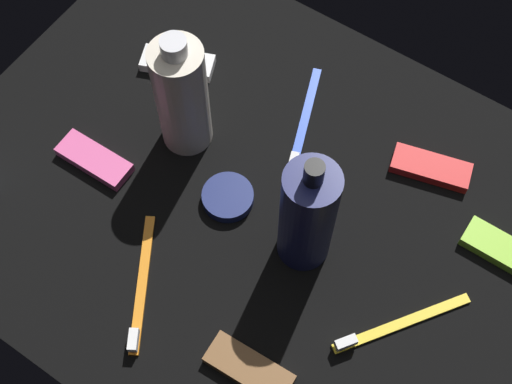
{
  "coord_description": "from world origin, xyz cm",
  "views": [
    {
      "loc": [
        -22.64,
        33.78,
        82.77
      ],
      "look_at": [
        0.0,
        0.0,
        3.0
      ],
      "focal_mm": 49.5,
      "sensor_mm": 36.0,
      "label": 1
    }
  ],
  "objects_px": {
    "toothbrush_orange": "(141,291)",
    "snack_bar_pink": "(94,160)",
    "toothbrush_blue": "(303,126)",
    "snack_bar_white": "(178,63)",
    "cream_tin_left": "(228,197)",
    "bodywash_bottle": "(182,96)",
    "snack_bar_lime": "(503,251)",
    "snack_bar_red": "(431,168)",
    "toothbrush_yellow": "(394,326)",
    "lotion_bottle": "(307,216)",
    "snack_bar_brown": "(249,369)"
  },
  "relations": [
    {
      "from": "snack_bar_pink",
      "to": "snack_bar_lime",
      "type": "bearing_deg",
      "value": -161.03
    },
    {
      "from": "snack_bar_pink",
      "to": "toothbrush_blue",
      "type": "bearing_deg",
      "value": -136.2
    },
    {
      "from": "toothbrush_yellow",
      "to": "snack_bar_white",
      "type": "bearing_deg",
      "value": -20.54
    },
    {
      "from": "toothbrush_blue",
      "to": "snack_bar_brown",
      "type": "xyz_separation_m",
      "value": [
        -0.12,
        0.32,
        0.0
      ]
    },
    {
      "from": "toothbrush_yellow",
      "to": "snack_bar_brown",
      "type": "relative_size",
      "value": 1.48
    },
    {
      "from": "snack_bar_brown",
      "to": "snack_bar_white",
      "type": "distance_m",
      "value": 0.45
    },
    {
      "from": "snack_bar_brown",
      "to": "lotion_bottle",
      "type": "bearing_deg",
      "value": -82.22
    },
    {
      "from": "snack_bar_pink",
      "to": "snack_bar_brown",
      "type": "relative_size",
      "value": 1.0
    },
    {
      "from": "toothbrush_blue",
      "to": "snack_bar_lime",
      "type": "xyz_separation_m",
      "value": [
        -0.31,
        0.02,
        0.0
      ]
    },
    {
      "from": "snack_bar_white",
      "to": "snack_bar_lime",
      "type": "bearing_deg",
      "value": 157.12
    },
    {
      "from": "bodywash_bottle",
      "to": "toothbrush_yellow",
      "type": "bearing_deg",
      "value": 167.44
    },
    {
      "from": "toothbrush_blue",
      "to": "snack_bar_white",
      "type": "relative_size",
      "value": 1.67
    },
    {
      "from": "snack_bar_pink",
      "to": "cream_tin_left",
      "type": "relative_size",
      "value": 1.54
    },
    {
      "from": "toothbrush_blue",
      "to": "snack_bar_pink",
      "type": "xyz_separation_m",
      "value": [
        0.2,
        0.2,
        0.0
      ]
    },
    {
      "from": "toothbrush_orange",
      "to": "snack_bar_lime",
      "type": "bearing_deg",
      "value": -139.58
    },
    {
      "from": "toothbrush_yellow",
      "to": "snack_bar_white",
      "type": "relative_size",
      "value": 1.48
    },
    {
      "from": "toothbrush_orange",
      "to": "snack_bar_pink",
      "type": "xyz_separation_m",
      "value": [
        0.16,
        -0.11,
        0.0
      ]
    },
    {
      "from": "snack_bar_brown",
      "to": "snack_bar_white",
      "type": "relative_size",
      "value": 1.0
    },
    {
      "from": "toothbrush_orange",
      "to": "cream_tin_left",
      "type": "distance_m",
      "value": 0.16
    },
    {
      "from": "snack_bar_red",
      "to": "bodywash_bottle",
      "type": "bearing_deg",
      "value": 9.18
    },
    {
      "from": "snack_bar_pink",
      "to": "snack_bar_white",
      "type": "height_order",
      "value": "same"
    },
    {
      "from": "toothbrush_blue",
      "to": "snack_bar_red",
      "type": "distance_m",
      "value": 0.18
    },
    {
      "from": "lotion_bottle",
      "to": "bodywash_bottle",
      "type": "relative_size",
      "value": 1.05
    },
    {
      "from": "cream_tin_left",
      "to": "bodywash_bottle",
      "type": "bearing_deg",
      "value": -26.61
    },
    {
      "from": "snack_bar_white",
      "to": "cream_tin_left",
      "type": "xyz_separation_m",
      "value": [
        -0.18,
        0.14,
        0.0
      ]
    },
    {
      "from": "snack_bar_brown",
      "to": "toothbrush_yellow",
      "type": "bearing_deg",
      "value": -132.24
    },
    {
      "from": "toothbrush_orange",
      "to": "cream_tin_left",
      "type": "relative_size",
      "value": 2.36
    },
    {
      "from": "toothbrush_yellow",
      "to": "toothbrush_orange",
      "type": "bearing_deg",
      "value": 25.65
    },
    {
      "from": "toothbrush_orange",
      "to": "snack_bar_white",
      "type": "height_order",
      "value": "toothbrush_orange"
    },
    {
      "from": "snack_bar_pink",
      "to": "toothbrush_orange",
      "type": "bearing_deg",
      "value": 145.37
    },
    {
      "from": "toothbrush_yellow",
      "to": "snack_bar_white",
      "type": "height_order",
      "value": "toothbrush_yellow"
    },
    {
      "from": "lotion_bottle",
      "to": "toothbrush_yellow",
      "type": "relative_size",
      "value": 1.36
    },
    {
      "from": "snack_bar_pink",
      "to": "snack_bar_red",
      "type": "height_order",
      "value": "same"
    },
    {
      "from": "lotion_bottle",
      "to": "toothbrush_blue",
      "type": "bearing_deg",
      "value": -57.89
    },
    {
      "from": "lotion_bottle",
      "to": "snack_bar_pink",
      "type": "bearing_deg",
      "value": 9.82
    },
    {
      "from": "bodywash_bottle",
      "to": "snack_bar_lime",
      "type": "height_order",
      "value": "bodywash_bottle"
    },
    {
      "from": "snack_bar_pink",
      "to": "snack_bar_white",
      "type": "bearing_deg",
      "value": -89.89
    },
    {
      "from": "snack_bar_lime",
      "to": "snack_bar_pink",
      "type": "bearing_deg",
      "value": 19.58
    },
    {
      "from": "lotion_bottle",
      "to": "snack_bar_white",
      "type": "bearing_deg",
      "value": -24.84
    },
    {
      "from": "snack_bar_lime",
      "to": "snack_bar_white",
      "type": "relative_size",
      "value": 1.0
    },
    {
      "from": "toothbrush_blue",
      "to": "cream_tin_left",
      "type": "relative_size",
      "value": 2.56
    },
    {
      "from": "lotion_bottle",
      "to": "cream_tin_left",
      "type": "bearing_deg",
      "value": -0.84
    },
    {
      "from": "snack_bar_white",
      "to": "toothbrush_orange",
      "type": "bearing_deg",
      "value": 97.02
    },
    {
      "from": "snack_bar_pink",
      "to": "snack_bar_lime",
      "type": "height_order",
      "value": "same"
    },
    {
      "from": "toothbrush_blue",
      "to": "snack_bar_white",
      "type": "height_order",
      "value": "toothbrush_blue"
    },
    {
      "from": "toothbrush_blue",
      "to": "cream_tin_left",
      "type": "bearing_deg",
      "value": 81.24
    },
    {
      "from": "snack_bar_red",
      "to": "toothbrush_blue",
      "type": "bearing_deg",
      "value": -2.53
    },
    {
      "from": "snack_bar_pink",
      "to": "snack_bar_white",
      "type": "relative_size",
      "value": 1.0
    },
    {
      "from": "toothbrush_blue",
      "to": "snack_bar_brown",
      "type": "distance_m",
      "value": 0.34
    },
    {
      "from": "snack_bar_white",
      "to": "lotion_bottle",
      "type": "bearing_deg",
      "value": 132.99
    }
  ]
}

